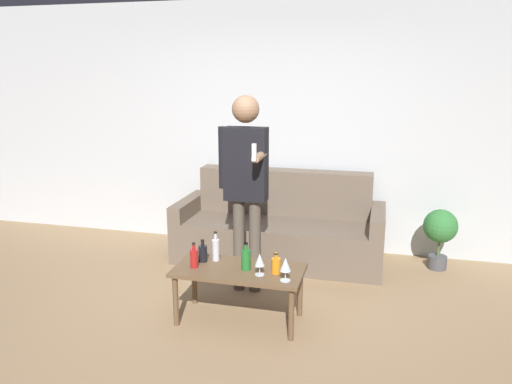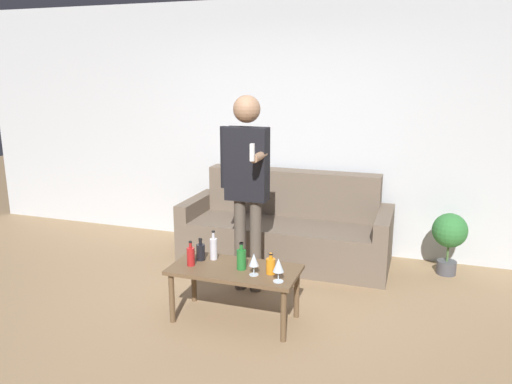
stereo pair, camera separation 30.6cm
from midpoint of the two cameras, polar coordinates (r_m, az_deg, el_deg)
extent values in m
plane|color=#997A56|center=(3.93, -6.97, -16.20)|extent=(16.00, 16.00, 0.00)
cube|color=silver|center=(5.54, 0.89, 7.43)|extent=(8.00, 0.06, 2.70)
cube|color=#6B5B4C|center=(5.16, 0.63, -5.99)|extent=(1.86, 0.60, 0.43)
cube|color=#6B5B4C|center=(5.48, 1.68, -2.17)|extent=(1.86, 0.23, 0.91)
cube|color=#6B5B4C|center=(5.55, -9.20, -3.80)|extent=(0.14, 0.84, 0.60)
cube|color=#6B5B4C|center=(5.11, 11.97, -5.45)|extent=(0.14, 0.84, 0.60)
cube|color=brown|center=(3.97, -4.21, -8.94)|extent=(1.02, 0.50, 0.03)
cylinder|color=brown|center=(4.05, -11.36, -12.12)|extent=(0.04, 0.04, 0.41)
cylinder|color=brown|center=(3.78, 1.66, -13.86)|extent=(0.04, 0.04, 0.41)
cylinder|color=brown|center=(4.38, -9.09, -9.98)|extent=(0.04, 0.04, 0.41)
cylinder|color=brown|center=(4.13, 2.91, -11.37)|extent=(0.04, 0.04, 0.41)
cylinder|color=#B21E1E|center=(4.00, -9.29, -7.53)|extent=(0.06, 0.06, 0.15)
cylinder|color=#B21E1E|center=(3.97, -9.35, -6.16)|extent=(0.02, 0.02, 0.06)
cylinder|color=black|center=(3.96, -9.36, -5.86)|extent=(0.03, 0.03, 0.01)
cylinder|color=#23752D|center=(3.91, -3.42, -7.79)|extent=(0.08, 0.08, 0.16)
cylinder|color=#23752D|center=(3.87, -3.45, -6.29)|extent=(0.03, 0.03, 0.06)
cylinder|color=black|center=(3.86, -3.45, -5.95)|extent=(0.03, 0.03, 0.01)
cylinder|color=black|center=(4.11, -8.24, -7.02)|extent=(0.07, 0.07, 0.13)
cylinder|color=black|center=(4.08, -8.28, -5.80)|extent=(0.03, 0.03, 0.05)
cylinder|color=black|center=(4.07, -8.29, -5.54)|extent=(0.03, 0.03, 0.01)
cylinder|color=orange|center=(3.85, 0.01, -8.46)|extent=(0.07, 0.07, 0.12)
cylinder|color=orange|center=(3.82, 0.01, -7.31)|extent=(0.03, 0.03, 0.05)
cylinder|color=black|center=(3.81, 0.01, -7.07)|extent=(0.03, 0.03, 0.01)
cylinder|color=silver|center=(4.11, -6.77, -6.63)|extent=(0.06, 0.06, 0.18)
cylinder|color=silver|center=(4.07, -6.81, -5.02)|extent=(0.02, 0.02, 0.07)
cylinder|color=black|center=(4.06, -6.83, -4.65)|extent=(0.03, 0.03, 0.01)
cylinder|color=silver|center=(3.84, -1.90, -9.45)|extent=(0.07, 0.07, 0.01)
cylinder|color=silver|center=(3.82, -1.91, -8.93)|extent=(0.01, 0.01, 0.07)
cone|color=silver|center=(3.79, -1.92, -7.76)|extent=(0.08, 0.08, 0.10)
cylinder|color=silver|center=(3.73, 0.98, -10.11)|extent=(0.08, 0.08, 0.01)
cylinder|color=silver|center=(3.72, 0.99, -9.55)|extent=(0.01, 0.01, 0.07)
cone|color=silver|center=(3.68, 0.99, -8.29)|extent=(0.08, 0.08, 0.10)
cylinder|color=brown|center=(4.53, -3.91, -6.07)|extent=(0.10, 0.10, 0.85)
cylinder|color=brown|center=(4.48, -2.11, -6.24)|extent=(0.10, 0.10, 0.85)
cube|color=black|center=(4.31, -3.14, 3.18)|extent=(0.37, 0.16, 0.64)
sphere|color=#9E7556|center=(4.25, -3.22, 9.43)|extent=(0.23, 0.23, 0.23)
cylinder|color=black|center=(4.37, -5.88, 3.91)|extent=(0.07, 0.07, 0.54)
cylinder|color=#9E7556|center=(4.12, -1.76, 4.06)|extent=(0.07, 0.27, 0.07)
cube|color=white|center=(3.96, -2.43, 4.53)|extent=(0.03, 0.03, 0.14)
cylinder|color=#4C4C51|center=(5.37, 18.47, -7.64)|extent=(0.19, 0.19, 0.13)
cylinder|color=#476B38|center=(5.31, 18.61, -5.96)|extent=(0.02, 0.02, 0.20)
sphere|color=#337A38|center=(5.24, 18.78, -3.72)|extent=(0.33, 0.33, 0.33)
camera|label=1|loc=(0.15, -92.07, -0.50)|focal=35.00mm
camera|label=2|loc=(0.15, 87.93, 0.50)|focal=35.00mm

